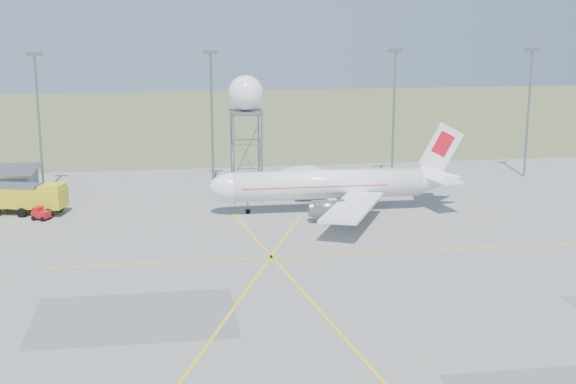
{
  "coord_description": "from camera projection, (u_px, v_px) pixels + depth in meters",
  "views": [
    {
      "loc": [
        -16.38,
        -53.22,
        27.4
      ],
      "look_at": [
        -2.41,
        40.0,
        4.98
      ],
      "focal_mm": 50.0,
      "sensor_mm": 36.0,
      "label": 1
    }
  ],
  "objects": [
    {
      "name": "mast_d",
      "position": [
        529.0,
        101.0,
        126.38
      ],
      "size": [
        2.2,
        0.5,
        20.5
      ],
      "color": "slate",
      "rests_on": "ground"
    },
    {
      "name": "radar_tower",
      "position": [
        246.0,
        131.0,
        111.17
      ],
      "size": [
        4.87,
        4.87,
        17.63
      ],
      "color": "slate",
      "rests_on": "ground"
    },
    {
      "name": "ground",
      "position": [
        399.0,
        378.0,
        59.91
      ],
      "size": [
        400.0,
        400.0,
        0.0
      ],
      "primitive_type": "plane",
      "color": "#969691",
      "rests_on": "ground"
    },
    {
      "name": "mast_a",
      "position": [
        38.0,
        111.0,
        115.56
      ],
      "size": [
        2.2,
        0.5,
        20.5
      ],
      "color": "slate",
      "rests_on": "ground"
    },
    {
      "name": "grass_strip",
      "position": [
        237.0,
        117.0,
        194.6
      ],
      "size": [
        400.0,
        120.0,
        0.03
      ],
      "primitive_type": "cube",
      "color": "#536839",
      "rests_on": "ground"
    },
    {
      "name": "baggage_tug",
      "position": [
        41.0,
        215.0,
        103.22
      ],
      "size": [
        2.54,
        2.45,
        1.66
      ],
      "rotation": [
        0.0,
        0.0,
        -0.5
      ],
      "color": "#AE0C16",
      "rests_on": "ground"
    },
    {
      "name": "airliner_main",
      "position": [
        332.0,
        185.0,
        106.93
      ],
      "size": [
        34.43,
        33.52,
        11.73
      ],
      "rotation": [
        0.0,
        0.0,
        3.14
      ],
      "color": "white",
      "rests_on": "ground"
    },
    {
      "name": "mast_c",
      "position": [
        394.0,
        104.0,
        123.21
      ],
      "size": [
        2.2,
        0.5,
        20.5
      ],
      "color": "slate",
      "rests_on": "ground"
    },
    {
      "name": "mast_b",
      "position": [
        212.0,
        107.0,
        119.17
      ],
      "size": [
        2.2,
        0.5,
        20.5
      ],
      "color": "slate",
      "rests_on": "ground"
    },
    {
      "name": "fire_truck",
      "position": [
        29.0,
        199.0,
        105.78
      ],
      "size": [
        10.76,
        6.25,
        4.09
      ],
      "rotation": [
        0.0,
        0.0,
        -0.28
      ],
      "color": "gold",
      "rests_on": "ground"
    }
  ]
}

